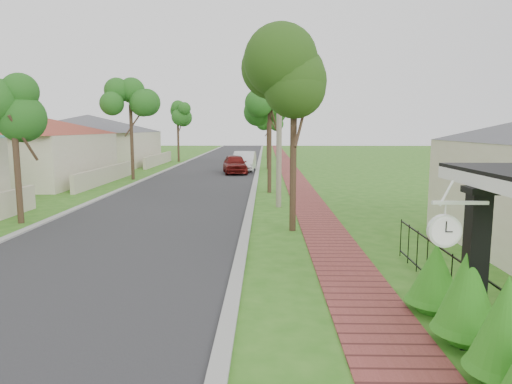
% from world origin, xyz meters
% --- Properties ---
extents(ground, '(160.00, 160.00, 0.00)m').
position_xyz_m(ground, '(0.00, 0.00, 0.00)').
color(ground, '#2F6D1A').
rests_on(ground, ground).
extents(road, '(7.00, 120.00, 0.02)m').
position_xyz_m(road, '(-3.00, 20.00, 0.00)').
color(road, '#28282B').
rests_on(road, ground).
extents(kerb_right, '(0.30, 120.00, 0.10)m').
position_xyz_m(kerb_right, '(0.65, 20.00, 0.00)').
color(kerb_right, '#9E9E99').
rests_on(kerb_right, ground).
extents(kerb_left, '(0.30, 120.00, 0.10)m').
position_xyz_m(kerb_left, '(-6.65, 20.00, 0.00)').
color(kerb_left, '#9E9E99').
rests_on(kerb_left, ground).
extents(sidewalk, '(1.50, 120.00, 0.03)m').
position_xyz_m(sidewalk, '(3.25, 20.00, 0.00)').
color(sidewalk, brown).
rests_on(sidewalk, ground).
extents(porch_post, '(0.48, 0.48, 2.52)m').
position_xyz_m(porch_post, '(4.55, -1.00, 1.12)').
color(porch_post, black).
rests_on(porch_post, ground).
extents(picket_fence, '(0.03, 8.02, 1.00)m').
position_xyz_m(picket_fence, '(4.90, -0.00, 0.53)').
color(picket_fence, black).
rests_on(picket_fence, ground).
extents(street_trees, '(10.70, 37.65, 5.89)m').
position_xyz_m(street_trees, '(-2.87, 26.84, 4.54)').
color(street_trees, '#382619').
rests_on(street_trees, ground).
extents(hedge_row, '(0.94, 4.34, 1.94)m').
position_xyz_m(hedge_row, '(4.45, -1.55, 0.75)').
color(hedge_row, '#237116').
rests_on(hedge_row, ground).
extents(far_house_red, '(15.56, 15.56, 4.60)m').
position_xyz_m(far_house_red, '(-14.97, 20.00, 2.34)').
color(far_house_red, beige).
rests_on(far_house_red, ground).
extents(far_house_grey, '(15.56, 15.56, 4.60)m').
position_xyz_m(far_house_grey, '(-14.97, 34.00, 2.34)').
color(far_house_grey, beige).
rests_on(far_house_grey, ground).
extents(parked_car_red, '(2.25, 4.32, 1.40)m').
position_xyz_m(parked_car_red, '(-1.00, 26.02, 0.70)').
color(parked_car_red, '#62110E').
rests_on(parked_car_red, ground).
extents(parked_car_white, '(1.80, 4.71, 1.53)m').
position_xyz_m(parked_car_white, '(-0.38, 28.01, 0.77)').
color(parked_car_white, white).
rests_on(parked_car_white, ground).
extents(near_tree, '(2.40, 2.40, 6.16)m').
position_xyz_m(near_tree, '(2.20, 7.00, 4.92)').
color(near_tree, '#382619').
rests_on(near_tree, ground).
extents(utility_pole, '(1.20, 0.24, 7.27)m').
position_xyz_m(utility_pole, '(1.86, 11.54, 3.70)').
color(utility_pole, gray).
rests_on(utility_pole, ground).
extents(station_clock, '(0.85, 0.13, 0.68)m').
position_xyz_m(station_clock, '(3.90, -1.40, 1.95)').
color(station_clock, white).
rests_on(station_clock, ground).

